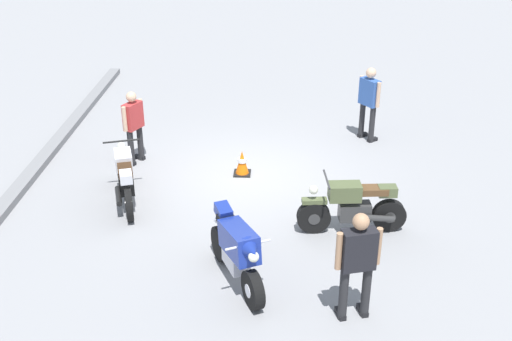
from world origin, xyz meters
TOP-DOWN VIEW (x-y plane):
  - ground_plane at (0.00, 0.00)m, footprint 40.00×40.00m
  - curb_edge at (0.00, 4.60)m, footprint 14.00×0.30m
  - motorcycle_blue_sportbike at (-3.60, 0.00)m, footprint 1.85×1.03m
  - motorcycle_silver_cruiser at (-1.11, 2.34)m, footprint 2.03×0.84m
  - motorcycle_olive_vintage at (-2.02, -1.93)m, footprint 0.70×1.96m
  - person_in_blue_shirt at (2.13, -2.66)m, footprint 0.60×0.52m
  - person_in_black_shirt at (-4.38, -1.74)m, footprint 0.41×0.67m
  - person_in_red_shirt at (0.64, 2.53)m, footprint 0.61×0.46m
  - traffic_cone at (0.17, 0.17)m, footprint 0.36×0.36m

SIDE VIEW (x-z plane):
  - ground_plane at x=0.00m, z-range 0.00..0.00m
  - curb_edge at x=0.00m, z-range 0.00..0.15m
  - traffic_cone at x=0.17m, z-range 0.00..0.53m
  - motorcycle_olive_vintage at x=-2.02m, z-range -0.05..1.02m
  - motorcycle_silver_cruiser at x=-1.11m, z-range -0.02..1.06m
  - motorcycle_blue_sportbike at x=-3.60m, z-range 0.02..1.17m
  - person_in_red_shirt at x=0.64m, z-range 0.11..1.74m
  - person_in_black_shirt at x=-4.38m, z-range 0.13..1.87m
  - person_in_blue_shirt at x=2.13m, z-range 0.14..1.91m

